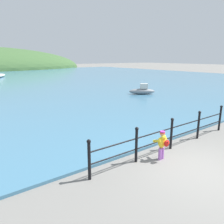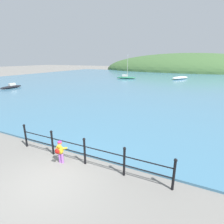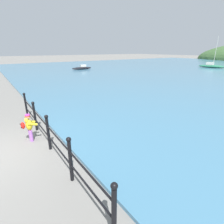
# 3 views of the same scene
# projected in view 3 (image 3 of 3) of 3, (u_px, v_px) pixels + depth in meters

# --- Properties ---
(iron_railing) EXTENTS (7.26, 0.12, 1.21)m
(iron_railing) POSITION_uv_depth(u_px,v_px,m) (48.00, 131.00, 5.56)
(iron_railing) COLOR black
(iron_railing) RESTS_ON ground
(child_in_coat) EXTENTS (0.38, 0.53, 1.00)m
(child_in_coat) POSITION_uv_depth(u_px,v_px,m) (28.00, 125.00, 6.10)
(child_in_coat) COLOR #AD66C6
(child_in_coat) RESTS_ON ground
(boat_far_left) EXTENTS (0.93, 3.33, 0.73)m
(boat_far_left) POSITION_uv_depth(u_px,v_px,m) (82.00, 68.00, 28.11)
(boat_far_left) COLOR black
(boat_far_left) RESTS_ON water
(boat_far_right) EXTENTS (4.43, 2.31, 5.15)m
(boat_far_right) POSITION_uv_depth(u_px,v_px,m) (211.00, 66.00, 30.82)
(boat_far_right) COLOR #287551
(boat_far_right) RESTS_ON water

